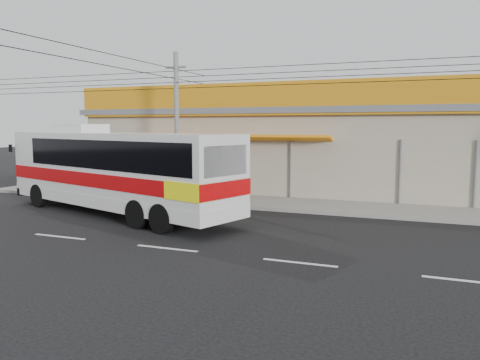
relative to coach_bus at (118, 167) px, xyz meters
The scene contains 8 objects.
ground 5.05m from the coach_bus, 16.99° to the right, with size 120.00×120.00×0.00m, color black.
sidewalk 6.70m from the coach_bus, 46.21° to the left, with size 30.00×3.20×0.15m, color gray.
lane_markings 6.21m from the coach_bus, 40.94° to the right, with size 50.00×0.12×0.01m, color silver, non-canonical shape.
storefront_building 11.11m from the coach_bus, 66.42° to the left, with size 22.60×9.20×5.70m.
coach_bus is the anchor object (origin of this frame).
motorbike_red 4.61m from the coach_bus, 111.08° to the left, with size 0.70×2.02×1.06m, color maroon.
motorbike_dark 6.00m from the coach_bus, 101.63° to the left, with size 0.50×1.78×1.07m, color black.
utility_pole 5.58m from the coach_bus, 83.81° to the left, with size 34.00×14.00×7.02m.
Camera 1 is at (6.92, -14.21, 3.58)m, focal length 35.00 mm.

